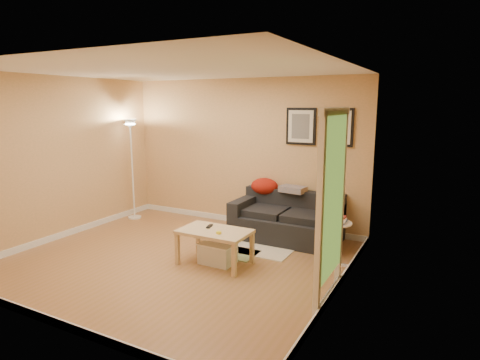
{
  "coord_description": "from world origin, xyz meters",
  "views": [
    {
      "loc": [
        3.32,
        -4.38,
        2.17
      ],
      "look_at": [
        0.55,
        0.85,
        1.05
      ],
      "focal_mm": 30.4,
      "sensor_mm": 36.0,
      "label": 1
    }
  ],
  "objects_px": {
    "coffee_table": "(215,247)",
    "storage_bin": "(218,253)",
    "side_table": "(336,244)",
    "book_stack": "(339,219)",
    "floor_lamp": "(132,172)",
    "sofa": "(286,217)"
  },
  "relations": [
    {
      "from": "storage_bin",
      "to": "book_stack",
      "type": "height_order",
      "value": "book_stack"
    },
    {
      "from": "coffee_table",
      "to": "storage_bin",
      "type": "xyz_separation_m",
      "value": [
        0.03,
        0.03,
        -0.09
      ]
    },
    {
      "from": "storage_bin",
      "to": "book_stack",
      "type": "distance_m",
      "value": 1.7
    },
    {
      "from": "book_stack",
      "to": "coffee_table",
      "type": "bearing_deg",
      "value": -148.67
    },
    {
      "from": "sofa",
      "to": "side_table",
      "type": "height_order",
      "value": "sofa"
    },
    {
      "from": "side_table",
      "to": "book_stack",
      "type": "xyz_separation_m",
      "value": [
        0.02,
        0.0,
        0.34
      ]
    },
    {
      "from": "floor_lamp",
      "to": "side_table",
      "type": "bearing_deg",
      "value": -6.66
    },
    {
      "from": "storage_bin",
      "to": "book_stack",
      "type": "bearing_deg",
      "value": 25.74
    },
    {
      "from": "sofa",
      "to": "book_stack",
      "type": "distance_m",
      "value": 1.24
    },
    {
      "from": "book_stack",
      "to": "floor_lamp",
      "type": "distance_m",
      "value": 4.07
    },
    {
      "from": "coffee_table",
      "to": "floor_lamp",
      "type": "relative_size",
      "value": 0.51
    },
    {
      "from": "sofa",
      "to": "floor_lamp",
      "type": "distance_m",
      "value": 3.08
    },
    {
      "from": "book_stack",
      "to": "side_table",
      "type": "bearing_deg",
      "value": -168.81
    },
    {
      "from": "coffee_table",
      "to": "book_stack",
      "type": "relative_size",
      "value": 3.87
    },
    {
      "from": "coffee_table",
      "to": "side_table",
      "type": "relative_size",
      "value": 1.58
    },
    {
      "from": "sofa",
      "to": "floor_lamp",
      "type": "xyz_separation_m",
      "value": [
        -3.03,
        -0.2,
        0.52
      ]
    },
    {
      "from": "side_table",
      "to": "floor_lamp",
      "type": "xyz_separation_m",
      "value": [
        -4.02,
        0.47,
        0.59
      ]
    },
    {
      "from": "sofa",
      "to": "floor_lamp",
      "type": "height_order",
      "value": "floor_lamp"
    },
    {
      "from": "sofa",
      "to": "storage_bin",
      "type": "distance_m",
      "value": 1.47
    },
    {
      "from": "storage_bin",
      "to": "floor_lamp",
      "type": "relative_size",
      "value": 0.25
    },
    {
      "from": "coffee_table",
      "to": "sofa",
      "type": "bearing_deg",
      "value": 73.66
    },
    {
      "from": "side_table",
      "to": "storage_bin",
      "type": "bearing_deg",
      "value": -154.07
    }
  ]
}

